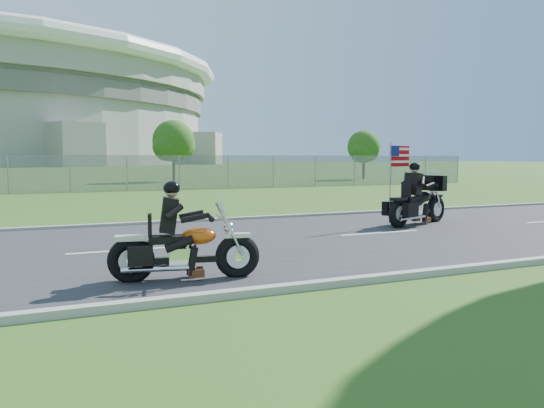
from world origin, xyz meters
name	(u,v)px	position (x,y,z in m)	size (l,w,h in m)	color
ground	(222,246)	(0.00, 0.00, 0.00)	(420.00, 420.00, 0.00)	#2F4916
road	(222,245)	(0.00, 0.00, 0.02)	(120.00, 8.00, 0.04)	#28282B
curb_north	(177,222)	(0.00, 4.05, 0.05)	(120.00, 0.18, 0.12)	#9E9B93
curb_south	(313,286)	(0.00, -4.05, 0.05)	(120.00, 0.18, 0.12)	#9E9B93
fence	(8,174)	(-5.00, 20.00, 1.00)	(60.00, 0.03, 2.00)	gray
tree_fence_near	(174,143)	(6.04, 30.04, 2.97)	(3.52, 3.28, 4.75)	#382316
tree_fence_far	(364,149)	(22.04, 28.03, 2.64)	(3.08, 2.87, 4.20)	#382316
motorcycle_lead	(183,250)	(-1.57, -2.88, 0.48)	(2.25, 0.83, 1.52)	black
motorcycle_follow	(418,204)	(5.92, 1.00, 0.59)	(2.51, 1.24, 2.16)	black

